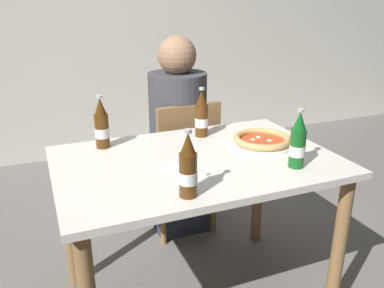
{
  "coord_description": "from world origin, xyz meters",
  "views": [
    {
      "loc": [
        -0.62,
        -1.48,
        1.41
      ],
      "look_at": [
        0.0,
        0.05,
        0.8
      ],
      "focal_mm": 37.48,
      "sensor_mm": 36.0,
      "label": 1
    }
  ],
  "objects_px": {
    "pizza_margherita_near": "(262,141)",
    "beer_bottle_extra": "(188,169)",
    "diner_seated": "(178,142)",
    "beer_bottle_left": "(298,143)",
    "beer_bottle_right": "(202,116)",
    "beer_bottle_center": "(102,126)",
    "napkin_with_cutlery": "(188,168)",
    "dining_table_main": "(196,182)",
    "chair_behind_table": "(182,160)"
  },
  "relations": [
    {
      "from": "beer_bottle_right",
      "to": "beer_bottle_extra",
      "type": "height_order",
      "value": "same"
    },
    {
      "from": "beer_bottle_left",
      "to": "beer_bottle_right",
      "type": "xyz_separation_m",
      "value": [
        -0.21,
        0.5,
        0.0
      ]
    },
    {
      "from": "beer_bottle_center",
      "to": "beer_bottle_right",
      "type": "relative_size",
      "value": 1.0
    },
    {
      "from": "beer_bottle_left",
      "to": "beer_bottle_extra",
      "type": "xyz_separation_m",
      "value": [
        -0.51,
        -0.07,
        0.0
      ]
    },
    {
      "from": "dining_table_main",
      "to": "pizza_margherita_near",
      "type": "height_order",
      "value": "pizza_margherita_near"
    },
    {
      "from": "chair_behind_table",
      "to": "pizza_margherita_near",
      "type": "distance_m",
      "value": 0.67
    },
    {
      "from": "dining_table_main",
      "to": "beer_bottle_right",
      "type": "relative_size",
      "value": 4.86
    },
    {
      "from": "diner_seated",
      "to": "dining_table_main",
      "type": "bearing_deg",
      "value": -103.45
    },
    {
      "from": "beer_bottle_left",
      "to": "beer_bottle_extra",
      "type": "relative_size",
      "value": 1.0
    },
    {
      "from": "pizza_margherita_near",
      "to": "beer_bottle_center",
      "type": "xyz_separation_m",
      "value": [
        -0.7,
        0.25,
        0.08
      ]
    },
    {
      "from": "dining_table_main",
      "to": "pizza_margherita_near",
      "type": "distance_m",
      "value": 0.38
    },
    {
      "from": "beer_bottle_center",
      "to": "beer_bottle_left",
      "type": "bearing_deg",
      "value": -37.18
    },
    {
      "from": "beer_bottle_left",
      "to": "diner_seated",
      "type": "bearing_deg",
      "value": 101.89
    },
    {
      "from": "napkin_with_cutlery",
      "to": "beer_bottle_center",
      "type": "bearing_deg",
      "value": 126.29
    },
    {
      "from": "dining_table_main",
      "to": "pizza_margherita_near",
      "type": "relative_size",
      "value": 4.12
    },
    {
      "from": "beer_bottle_right",
      "to": "beer_bottle_extra",
      "type": "relative_size",
      "value": 1.0
    },
    {
      "from": "beer_bottle_left",
      "to": "beer_bottle_center",
      "type": "xyz_separation_m",
      "value": [
        -0.69,
        0.53,
        0.0
      ]
    },
    {
      "from": "beer_bottle_right",
      "to": "napkin_with_cutlery",
      "type": "distance_m",
      "value": 0.42
    },
    {
      "from": "beer_bottle_left",
      "to": "beer_bottle_right",
      "type": "bearing_deg",
      "value": 112.32
    },
    {
      "from": "chair_behind_table",
      "to": "beer_bottle_extra",
      "type": "distance_m",
      "value": 1.04
    },
    {
      "from": "beer_bottle_left",
      "to": "beer_bottle_right",
      "type": "distance_m",
      "value": 0.54
    },
    {
      "from": "beer_bottle_left",
      "to": "beer_bottle_extra",
      "type": "height_order",
      "value": "same"
    },
    {
      "from": "beer_bottle_right",
      "to": "beer_bottle_center",
      "type": "bearing_deg",
      "value": 177.21
    },
    {
      "from": "chair_behind_table",
      "to": "beer_bottle_right",
      "type": "bearing_deg",
      "value": 83.32
    },
    {
      "from": "beer_bottle_center",
      "to": "beer_bottle_right",
      "type": "distance_m",
      "value": 0.49
    },
    {
      "from": "pizza_margherita_near",
      "to": "napkin_with_cutlery",
      "type": "relative_size",
      "value": 1.45
    },
    {
      "from": "pizza_margherita_near",
      "to": "napkin_with_cutlery",
      "type": "bearing_deg",
      "value": -163.4
    },
    {
      "from": "beer_bottle_left",
      "to": "beer_bottle_center",
      "type": "distance_m",
      "value": 0.87
    },
    {
      "from": "dining_table_main",
      "to": "beer_bottle_extra",
      "type": "relative_size",
      "value": 4.86
    },
    {
      "from": "dining_table_main",
      "to": "beer_bottle_center",
      "type": "height_order",
      "value": "beer_bottle_center"
    },
    {
      "from": "pizza_margherita_near",
      "to": "beer_bottle_extra",
      "type": "height_order",
      "value": "beer_bottle_extra"
    },
    {
      "from": "beer_bottle_center",
      "to": "pizza_margherita_near",
      "type": "bearing_deg",
      "value": -19.64
    },
    {
      "from": "pizza_margherita_near",
      "to": "beer_bottle_center",
      "type": "relative_size",
      "value": 1.18
    },
    {
      "from": "pizza_margherita_near",
      "to": "beer_bottle_right",
      "type": "bearing_deg",
      "value": 133.35
    },
    {
      "from": "napkin_with_cutlery",
      "to": "beer_bottle_extra",
      "type": "bearing_deg",
      "value": -111.91
    },
    {
      "from": "chair_behind_table",
      "to": "diner_seated",
      "type": "height_order",
      "value": "diner_seated"
    },
    {
      "from": "beer_bottle_left",
      "to": "beer_bottle_right",
      "type": "height_order",
      "value": "same"
    },
    {
      "from": "chair_behind_table",
      "to": "beer_bottle_left",
      "type": "height_order",
      "value": "beer_bottle_left"
    },
    {
      "from": "napkin_with_cutlery",
      "to": "pizza_margherita_near",
      "type": "bearing_deg",
      "value": 16.6
    },
    {
      "from": "dining_table_main",
      "to": "beer_bottle_left",
      "type": "xyz_separation_m",
      "value": [
        0.35,
        -0.24,
        0.22
      ]
    },
    {
      "from": "diner_seated",
      "to": "beer_bottle_center",
      "type": "height_order",
      "value": "diner_seated"
    },
    {
      "from": "chair_behind_table",
      "to": "pizza_margherita_near",
      "type": "bearing_deg",
      "value": 105.62
    },
    {
      "from": "beer_bottle_left",
      "to": "dining_table_main",
      "type": "bearing_deg",
      "value": 145.82
    },
    {
      "from": "chair_behind_table",
      "to": "beer_bottle_left",
      "type": "xyz_separation_m",
      "value": [
        0.18,
        -0.84,
        0.37
      ]
    },
    {
      "from": "diner_seated",
      "to": "beer_bottle_left",
      "type": "relative_size",
      "value": 4.89
    },
    {
      "from": "pizza_margherita_near",
      "to": "beer_bottle_center",
      "type": "height_order",
      "value": "beer_bottle_center"
    },
    {
      "from": "pizza_margherita_near",
      "to": "beer_bottle_center",
      "type": "distance_m",
      "value": 0.75
    },
    {
      "from": "beer_bottle_right",
      "to": "diner_seated",
      "type": "bearing_deg",
      "value": 87.37
    },
    {
      "from": "diner_seated",
      "to": "beer_bottle_extra",
      "type": "xyz_separation_m",
      "value": [
        -0.32,
        -0.97,
        0.27
      ]
    },
    {
      "from": "beer_bottle_left",
      "to": "pizza_margherita_near",
      "type": "bearing_deg",
      "value": 88.46
    }
  ]
}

